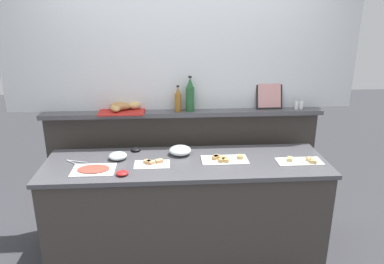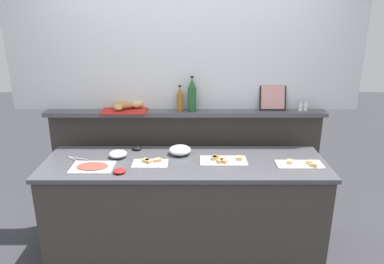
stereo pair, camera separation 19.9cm
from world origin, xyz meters
The scene contains 19 objects.
ground_plane centered at (0.00, 0.60, 0.00)m, with size 12.00×12.00×0.00m, color #38383D.
buffet_counter centered at (0.00, 0.00, 0.46)m, with size 2.30×0.69×0.92m.
back_ledge_unit centered at (0.00, 0.52, 0.64)m, with size 2.54×0.22×1.22m.
upper_wall_panel centered at (0.00, 0.54, 1.91)m, with size 3.14×0.08×1.38m, color silver.
sandwich_platter_rear centered at (0.31, 0.00, 0.93)m, with size 0.38×0.20×0.04m.
sandwich_platter_side centered at (-0.27, -0.05, 0.93)m, with size 0.28×0.17×0.04m.
sandwich_platter_front centered at (0.92, -0.07, 0.92)m, with size 0.37×0.16×0.04m.
cold_cuts_platter centered at (-0.72, -0.13, 0.92)m, with size 0.33×0.23×0.02m.
glass_bowl_large centered at (-0.04, 0.16, 0.95)m, with size 0.19×0.19×0.08m.
glass_bowl_medium centered at (-0.56, 0.09, 0.94)m, with size 0.15×0.15×0.06m.
condiment_bowl_dark centered at (-0.43, 0.26, 0.93)m, with size 0.09×0.09×0.03m, color black.
condiment_bowl_red centered at (-0.49, -0.22, 0.93)m, with size 0.09×0.09×0.03m, color red.
serving_tongs centered at (-0.90, 0.04, 0.92)m, with size 0.18×0.13×0.01m.
vinegar_bottle_amber centered at (-0.05, 0.43, 1.32)m, with size 0.06×0.06×0.24m.
wine_bottle_green centered at (0.06, 0.44, 1.36)m, with size 0.08×0.08×0.32m.
salt_shaker centered at (1.04, 0.44, 1.26)m, with size 0.03×0.03×0.09m.
pepper_shaker centered at (1.08, 0.44, 1.26)m, with size 0.03×0.03×0.09m.
bread_basket centered at (-0.55, 0.46, 1.26)m, with size 0.40×0.26×0.08m.
framed_picture centered at (0.79, 0.48, 1.34)m, with size 0.24×0.07×0.24m.
Camera 1 is at (-0.14, -2.75, 2.11)m, focal length 34.47 mm.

